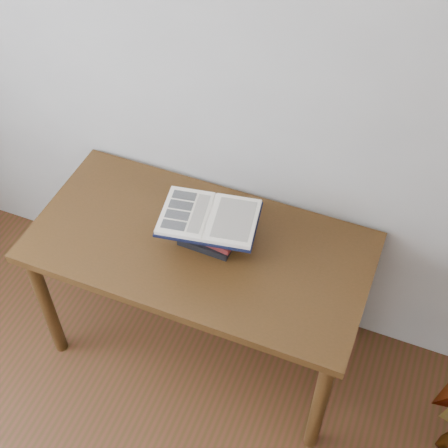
% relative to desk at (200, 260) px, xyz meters
% --- Properties ---
extents(desk, '(1.39, 0.69, 0.74)m').
position_rel_desk_xyz_m(desk, '(0.00, 0.00, 0.00)').
color(desk, '#462811').
rests_on(desk, ground).
extents(book_stack, '(0.27, 0.21, 0.15)m').
position_rel_desk_xyz_m(book_stack, '(0.03, 0.04, 0.17)').
color(book_stack, black).
rests_on(book_stack, desk).
extents(open_book, '(0.41, 0.32, 0.03)m').
position_rel_desk_xyz_m(open_book, '(0.04, 0.01, 0.26)').
color(open_book, black).
rests_on(open_book, book_stack).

